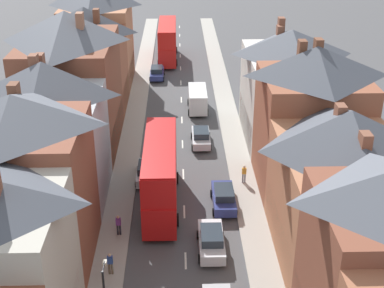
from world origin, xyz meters
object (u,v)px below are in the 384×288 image
double_decker_bus_mid_street (160,173)px  delivery_van (198,99)px  car_parked_left_b (224,197)px  car_near_blue (147,171)px  car_parked_left_a (157,72)px  pedestrian_far_left (118,224)px  pedestrian_mid_right (110,263)px  pedestrian_far_right (244,173)px  car_near_silver (201,137)px  car_parked_right_a (211,240)px  double_decker_bus_lead (167,41)px

double_decker_bus_mid_street → delivery_van: 20.02m
car_parked_left_b → delivery_van: size_ratio=0.85×
car_near_blue → car_parked_left_a: (0.00, 26.82, -0.01)m
double_decker_bus_mid_street → car_parked_left_b: bearing=-4.8°
double_decker_bus_mid_street → pedestrian_far_left: bearing=-124.9°
delivery_van → pedestrian_mid_right: delivery_van is taller
pedestrian_mid_right → pedestrian_far_right: 15.23m
car_parked_left_a → car_near_silver: bearing=-76.2°
car_parked_right_a → car_parked_left_a: bearing=97.6°
car_near_silver → car_parked_left_a: bearing=103.8°
pedestrian_mid_right → pedestrian_far_left: 4.31m
double_decker_bus_lead → double_decker_bus_mid_street: (0.00, -38.84, 0.00)m
car_near_blue → pedestrian_far_right: (8.19, -0.91, 0.22)m
car_near_blue → car_parked_left_b: car_parked_left_b is taller
double_decker_bus_lead → pedestrian_far_right: (6.90, -35.81, -1.78)m
pedestrian_far_left → delivery_van: bearing=74.7°
car_parked_right_a → pedestrian_far_left: bearing=164.2°
double_decker_bus_lead → car_parked_left_b: double_decker_bus_lead is taller
pedestrian_far_left → double_decker_bus_lead: bearing=86.1°
double_decker_bus_mid_street → car_near_blue: bearing=108.1°
car_near_silver → delivery_van: (0.00, 8.88, 0.52)m
car_near_silver → pedestrian_far_right: (3.29, -7.74, 0.21)m
double_decker_bus_lead → car_parked_right_a: double_decker_bus_lead is taller
double_decker_bus_mid_street → pedestrian_far_right: 7.74m
car_near_blue → car_parked_left_a: size_ratio=0.94×
car_parked_right_a → car_near_blue: bearing=116.1°
pedestrian_far_left → car_parked_left_a: bearing=87.3°
car_parked_left_b → delivery_van: bearing=93.7°
pedestrian_mid_right → car_near_blue: bearing=82.0°
car_near_silver → pedestrian_mid_right: (-6.66, -19.27, 0.21)m
car_parked_left_a → pedestrian_far_right: 28.92m
car_near_blue → pedestrian_mid_right: bearing=-98.0°
double_decker_bus_mid_street → car_near_silver: bearing=71.5°
car_parked_left_a → car_parked_right_a: (4.90, -36.81, 0.04)m
car_near_silver → car_parked_left_b: bearing=-83.4°
car_near_silver → pedestrian_mid_right: bearing=-109.1°
car_near_silver → pedestrian_far_right: size_ratio=2.69×
pedestrian_far_left → pedestrian_far_right: bearing=36.3°
car_parked_left_a → pedestrian_mid_right: size_ratio=2.78×
car_near_blue → pedestrian_far_right: pedestrian_far_right is taller
double_decker_bus_lead → pedestrian_far_right: bearing=-79.1°
car_parked_left_a → car_near_blue: bearing=-90.0°
pedestrian_far_right → delivery_van: bearing=101.2°
car_parked_left_a → pedestrian_far_right: bearing=-73.5°
pedestrian_far_left → pedestrian_far_right: 12.20m
double_decker_bus_lead → pedestrian_far_right: 36.51m
delivery_van → pedestrian_far_right: bearing=-78.8°
car_near_silver → delivery_van: bearing=90.0°
car_parked_left_b → car_near_silver: bearing=96.6°
pedestrian_mid_right → pedestrian_far_left: bearing=88.4°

